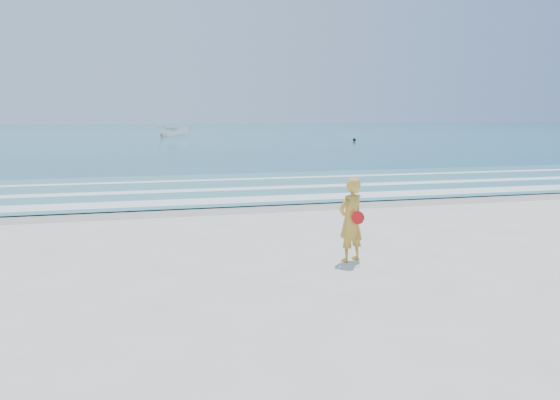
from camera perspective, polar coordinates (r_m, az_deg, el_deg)
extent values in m
plane|color=silver|center=(9.49, 6.58, -9.57)|extent=(400.00, 400.00, 0.00)
cube|color=#B2A893|center=(17.94, -3.88, -0.77)|extent=(400.00, 2.40, 0.00)
cube|color=#19727F|center=(113.47, -13.14, 7.09)|extent=(400.00, 190.00, 0.04)
cube|color=#59B7AD|center=(22.81, -6.25, 1.36)|extent=(400.00, 10.00, 0.01)
cube|color=white|center=(19.20, -4.61, 0.00)|extent=(400.00, 1.40, 0.01)
cube|color=white|center=(22.03, -5.94, 1.12)|extent=(400.00, 0.90, 0.01)
cube|color=white|center=(25.27, -7.09, 2.09)|extent=(400.00, 0.60, 0.01)
imported|color=white|center=(76.15, -10.92, 7.11)|extent=(4.82, 2.59, 1.76)
sphere|color=black|center=(63.74, 7.77, 6.26)|extent=(0.38, 0.38, 0.38)
imported|color=gold|center=(11.28, 7.41, -2.08)|extent=(0.75, 0.64, 1.74)
cylinder|color=red|center=(11.14, 8.15, -1.85)|extent=(0.27, 0.08, 0.27)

